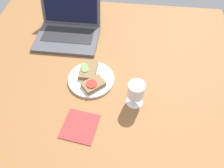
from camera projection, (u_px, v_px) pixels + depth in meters
wooden_table at (99, 87)px, 104.75cm from camera, size 140.00×140.00×3.00cm
plate at (91, 79)px, 104.95cm from camera, size 22.21×22.21×1.31cm
sandwich_with_tomato at (93, 84)px, 100.77cm from camera, size 11.91×11.70×2.60cm
sandwich_with_cucumber at (88, 70)px, 106.22cm from camera, size 8.14×12.02×2.65cm
wine_glass at (136, 91)px, 91.18cm from camera, size 7.53×7.53×12.58cm
laptop at (68, 30)px, 122.72cm from camera, size 34.55×29.95×19.66cm
napkin at (80, 126)px, 90.25cm from camera, size 15.69×15.70×0.40cm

